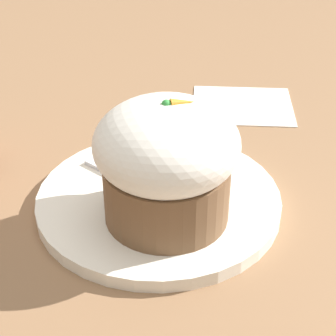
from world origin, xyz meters
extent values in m
plane|color=#846042|center=(0.00, 0.00, 0.00)|extent=(4.00, 4.00, 0.00)
cylinder|color=white|center=(0.00, 0.00, 0.01)|extent=(0.20, 0.20, 0.01)
cylinder|color=brown|center=(0.00, -0.03, 0.03)|extent=(0.10, 0.10, 0.05)
ellipsoid|color=white|center=(0.00, -0.03, 0.08)|extent=(0.11, 0.11, 0.06)
cone|color=orange|center=(0.01, -0.03, 0.11)|extent=(0.02, 0.01, 0.01)
sphere|color=green|center=(0.00, -0.03, 0.11)|extent=(0.01, 0.01, 0.01)
cube|color=silver|center=(-0.03, 0.03, 0.01)|extent=(0.05, 0.06, 0.00)
ellipsoid|color=silver|center=(0.00, -0.01, 0.01)|extent=(0.06, 0.06, 0.01)
cube|color=white|center=(0.13, 0.16, 0.00)|extent=(0.13, 0.12, 0.00)
camera|label=1|loc=(-0.08, -0.36, 0.28)|focal=60.00mm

